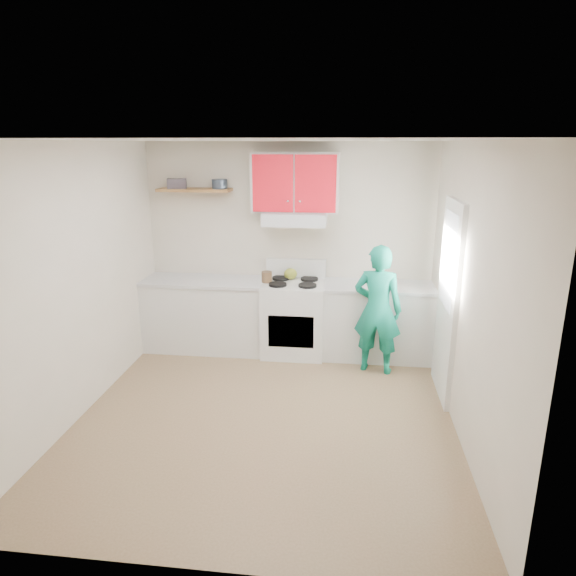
# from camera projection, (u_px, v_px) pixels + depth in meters

# --- Properties ---
(floor) EXTENTS (3.80, 3.80, 0.00)m
(floor) POSITION_uv_depth(u_px,v_px,m) (266.00, 415.00, 4.96)
(floor) COLOR brown
(floor) RESTS_ON ground
(ceiling) EXTENTS (3.60, 3.80, 0.04)m
(ceiling) POSITION_uv_depth(u_px,v_px,m) (263.00, 140.00, 4.24)
(ceiling) COLOR white
(ceiling) RESTS_ON floor
(back_wall) EXTENTS (3.60, 0.04, 2.60)m
(back_wall) POSITION_uv_depth(u_px,v_px,m) (289.00, 247.00, 6.41)
(back_wall) COLOR beige
(back_wall) RESTS_ON floor
(front_wall) EXTENTS (3.60, 0.04, 2.60)m
(front_wall) POSITION_uv_depth(u_px,v_px,m) (209.00, 383.00, 2.79)
(front_wall) COLOR beige
(front_wall) RESTS_ON floor
(left_wall) EXTENTS (0.04, 3.80, 2.60)m
(left_wall) POSITION_uv_depth(u_px,v_px,m) (78.00, 282.00, 4.80)
(left_wall) COLOR beige
(left_wall) RESTS_ON floor
(right_wall) EXTENTS (0.04, 3.80, 2.60)m
(right_wall) POSITION_uv_depth(u_px,v_px,m) (468.00, 295.00, 4.39)
(right_wall) COLOR beige
(right_wall) RESTS_ON floor
(door) EXTENTS (0.05, 0.85, 2.05)m
(door) POSITION_uv_depth(u_px,v_px,m) (448.00, 301.00, 5.14)
(door) COLOR white
(door) RESTS_ON floor
(door_glass) EXTENTS (0.01, 0.55, 0.95)m
(door_glass) POSITION_uv_depth(u_px,v_px,m) (449.00, 260.00, 5.03)
(door_glass) COLOR white
(door_glass) RESTS_ON door
(counter_left) EXTENTS (1.52, 0.60, 0.90)m
(counter_left) POSITION_uv_depth(u_px,v_px,m) (206.00, 315.00, 6.48)
(counter_left) COLOR silver
(counter_left) RESTS_ON floor
(counter_right) EXTENTS (1.32, 0.60, 0.90)m
(counter_right) POSITION_uv_depth(u_px,v_px,m) (377.00, 322.00, 6.23)
(counter_right) COLOR silver
(counter_right) RESTS_ON floor
(stove) EXTENTS (0.76, 0.65, 0.92)m
(stove) POSITION_uv_depth(u_px,v_px,m) (294.00, 318.00, 6.32)
(stove) COLOR white
(stove) RESTS_ON floor
(range_hood) EXTENTS (0.76, 0.44, 0.15)m
(range_hood) POSITION_uv_depth(u_px,v_px,m) (295.00, 219.00, 6.08)
(range_hood) COLOR silver
(range_hood) RESTS_ON back_wall
(upper_cabinets) EXTENTS (1.02, 0.33, 0.70)m
(upper_cabinets) POSITION_uv_depth(u_px,v_px,m) (296.00, 183.00, 6.02)
(upper_cabinets) COLOR red
(upper_cabinets) RESTS_ON back_wall
(shelf) EXTENTS (0.90, 0.30, 0.04)m
(shelf) POSITION_uv_depth(u_px,v_px,m) (195.00, 190.00, 6.20)
(shelf) COLOR brown
(shelf) RESTS_ON back_wall
(books) EXTENTS (0.27, 0.22, 0.12)m
(books) POSITION_uv_depth(u_px,v_px,m) (177.00, 184.00, 6.17)
(books) COLOR #413940
(books) RESTS_ON shelf
(tin) EXTENTS (0.20, 0.20, 0.12)m
(tin) POSITION_uv_depth(u_px,v_px,m) (220.00, 184.00, 6.14)
(tin) COLOR #333D4C
(tin) RESTS_ON shelf
(kettle) EXTENTS (0.20, 0.20, 0.14)m
(kettle) POSITION_uv_depth(u_px,v_px,m) (291.00, 274.00, 6.34)
(kettle) COLOR olive
(kettle) RESTS_ON stove
(crock) EXTENTS (0.14, 0.14, 0.15)m
(crock) POSITION_uv_depth(u_px,v_px,m) (267.00, 278.00, 6.21)
(crock) COLOR #4C3521
(crock) RESTS_ON counter_left
(cutting_board) EXTENTS (0.32, 0.24, 0.02)m
(cutting_board) POSITION_uv_depth(u_px,v_px,m) (347.00, 286.00, 6.09)
(cutting_board) COLOR olive
(cutting_board) RESTS_ON counter_right
(silicone_mat) EXTENTS (0.39, 0.35, 0.01)m
(silicone_mat) POSITION_uv_depth(u_px,v_px,m) (406.00, 289.00, 6.00)
(silicone_mat) COLOR red
(silicone_mat) RESTS_ON counter_right
(person) EXTENTS (0.61, 0.47, 1.50)m
(person) POSITION_uv_depth(u_px,v_px,m) (378.00, 309.00, 5.73)
(person) COLOR #0E8267
(person) RESTS_ON floor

